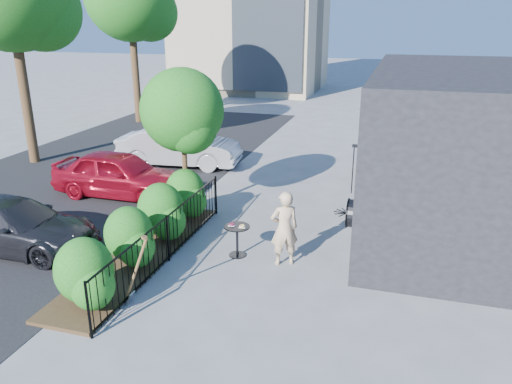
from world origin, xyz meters
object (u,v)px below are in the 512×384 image
(patio_tree, at_px, (184,116))
(woman, at_px, (284,228))
(cafe_table, at_px, (237,235))
(car_red, at_px, (119,174))
(car_silver, at_px, (179,146))
(street_tree_far, at_px, (131,1))
(car_darkgrey, at_px, (13,225))
(shovel, at_px, (136,274))

(patio_tree, distance_m, woman, 4.34)
(cafe_table, distance_m, car_red, 5.53)
(patio_tree, bearing_deg, car_silver, 117.42)
(patio_tree, height_order, street_tree_far, street_tree_far)
(car_silver, xyz_separation_m, car_darkgrey, (-0.75, -7.55, -0.13))
(shovel, xyz_separation_m, car_silver, (-3.23, 8.95, 0.07))
(street_tree_far, height_order, shovel, street_tree_far)
(patio_tree, bearing_deg, cafe_table, -44.23)
(car_silver, bearing_deg, street_tree_far, 32.19)
(woman, bearing_deg, cafe_table, -32.15)
(cafe_table, xyz_separation_m, car_red, (-4.73, 2.86, 0.19))
(shovel, bearing_deg, car_red, 123.57)
(woman, distance_m, car_red, 6.54)
(street_tree_far, xyz_separation_m, cafe_table, (9.83, -13.27, -5.41))
(street_tree_far, bearing_deg, patio_tree, -55.49)
(woman, height_order, car_silver, woman)
(shovel, bearing_deg, woman, 47.21)
(car_red, bearing_deg, patio_tree, -106.41)
(patio_tree, distance_m, car_red, 3.41)
(cafe_table, relative_size, woman, 0.46)
(patio_tree, xyz_separation_m, shovel, (0.98, -4.60, -2.10))
(shovel, relative_size, car_silver, 0.34)
(car_silver, bearing_deg, car_darkgrey, 168.01)
(shovel, height_order, car_silver, shovel)
(cafe_table, bearing_deg, woman, -3.94)
(street_tree_far, xyz_separation_m, car_red, (5.10, -10.41, -5.22))
(car_darkgrey, bearing_deg, car_silver, -6.64)
(car_darkgrey, bearing_deg, woman, -81.37)
(street_tree_far, relative_size, car_silver, 1.87)
(street_tree_far, xyz_separation_m, shovel, (8.68, -15.80, -5.26))
(patio_tree, xyz_separation_m, car_darkgrey, (-3.01, -3.20, -2.17))
(cafe_table, bearing_deg, car_red, 148.80)
(car_darkgrey, bearing_deg, shovel, -110.21)
(patio_tree, xyz_separation_m, street_tree_far, (-7.70, 11.20, 3.15))
(car_red, height_order, car_darkgrey, car_red)
(street_tree_far, bearing_deg, car_silver, -51.53)
(car_red, bearing_deg, cafe_table, -120.69)
(woman, relative_size, car_red, 0.42)
(patio_tree, relative_size, car_red, 0.96)
(cafe_table, height_order, woman, woman)
(street_tree_far, xyz_separation_m, car_darkgrey, (4.69, -14.40, -5.32))
(street_tree_far, relative_size, shovel, 5.49)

